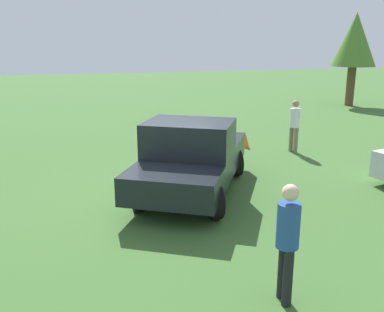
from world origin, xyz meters
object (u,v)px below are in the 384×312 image
(traffic_cone, at_px, (245,139))
(tree_back_right, at_px, (355,41))
(person_bystander, at_px, (288,237))
(pickup_truck, at_px, (191,156))
(person_visitor, at_px, (295,123))

(traffic_cone, bearing_deg, tree_back_right, -51.60)
(person_bystander, bearing_deg, traffic_cone, 78.11)
(person_bystander, xyz_separation_m, traffic_cone, (8.64, -2.97, -0.72))
(pickup_truck, bearing_deg, tree_back_right, -18.19)
(person_bystander, height_order, traffic_cone, person_bystander)
(tree_back_right, bearing_deg, person_visitor, 136.31)
(tree_back_right, bearing_deg, person_bystander, 142.38)
(person_bystander, bearing_deg, person_visitor, 67.73)
(pickup_truck, distance_m, person_bystander, 4.67)
(tree_back_right, distance_m, traffic_cone, 12.56)
(person_visitor, bearing_deg, tree_back_right, 25.61)
(tree_back_right, bearing_deg, pickup_truck, 132.50)
(person_bystander, bearing_deg, tree_back_right, 59.43)
(person_visitor, height_order, traffic_cone, person_visitor)
(person_bystander, height_order, tree_back_right, tree_back_right)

